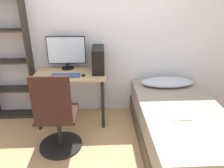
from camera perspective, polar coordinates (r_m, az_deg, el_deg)
name	(u,v)px	position (r m, az deg, el deg)	size (l,w,h in m)	color
wall_back	(97,34)	(3.33, -3.83, 12.90)	(8.00, 0.05, 2.50)	silver
desk	(71,81)	(3.21, -10.65, 0.75)	(1.01, 0.60, 0.76)	tan
office_chair	(57,122)	(2.71, -14.14, -9.58)	(0.54, 0.54, 1.05)	black
bed	(180,127)	(2.95, 17.38, -10.56)	(1.04, 1.93, 0.52)	#4C3D2D
pillow	(167,82)	(3.39, 14.18, 0.50)	(0.79, 0.36, 0.11)	#B2B7C6
magazine	(177,113)	(2.69, 16.51, -7.28)	(0.24, 0.32, 0.01)	silver
monitor	(66,51)	(3.29, -11.84, 8.31)	(0.56, 0.19, 0.48)	black
keyboard	(66,75)	(3.06, -12.04, 2.20)	(0.39, 0.14, 0.02)	#33477A
pc_tower	(98,59)	(3.15, -3.63, 6.43)	(0.17, 0.43, 0.35)	black
mouse	(83,75)	(3.03, -7.50, 2.31)	(0.06, 0.09, 0.02)	black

